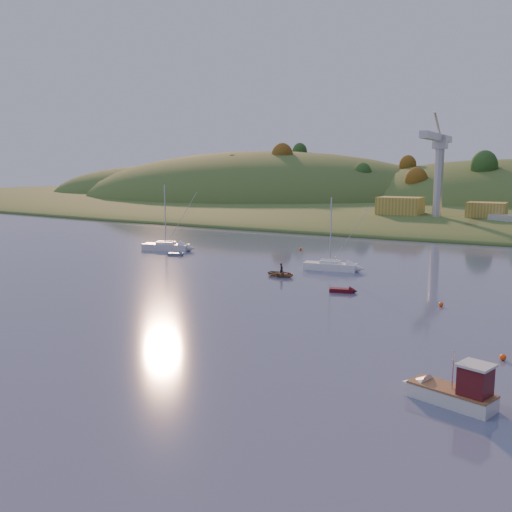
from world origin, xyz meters
The scene contains 22 objects.
ground centered at (0.00, 0.00, 0.00)m, with size 500.00×500.00×0.00m, color #3E4A65.
far_shore centered at (0.00, 230.00, 0.00)m, with size 620.00×220.00×1.50m, color #324B1E.
shore_slope centered at (0.00, 165.00, 0.00)m, with size 640.00×150.00×7.00m, color #324B1E.
hill_left_far centered at (-160.00, 215.00, 0.00)m, with size 120.00×100.00×32.00m, color #324B1E.
hill_left centered at (-90.00, 200.00, 0.00)m, with size 170.00×140.00×44.00m, color #324B1E.
hill_center centered at (10.00, 210.00, 0.00)m, with size 140.00×120.00×36.00m, color #324B1E.
hillside_trees centered at (0.00, 185.00, 0.00)m, with size 280.00×50.00×32.00m, color #1C4F1D, non-canonical shape.
wharf centered at (5.00, 122.00, 1.20)m, with size 42.00×16.00×2.40m, color slate.
shed_west centered at (-8.00, 123.00, 4.80)m, with size 11.00×8.00×4.80m, color olive.
shed_east centered at (13.00, 124.00, 4.40)m, with size 9.00×7.00×4.00m, color olive.
dock_crane centered at (2.00, 118.39, 17.17)m, with size 3.20×28.00×20.30m.
fishing_boat centered at (25.40, 10.77, 0.88)m, with size 6.52×3.69×3.97m.
sailboat_near centered at (-32.13, 55.76, 0.76)m, with size 8.86×4.50×11.79m.
sailboat_far centered at (1.29, 51.38, 0.70)m, with size 7.87×3.42×10.56m.
canoe centered at (-2.70, 43.54, 0.40)m, with size 2.76×3.86×0.80m, color olive.
paddler centered at (-2.70, 43.54, 0.79)m, with size 0.58×0.38×1.58m, color black.
red_tender centered at (8.72, 38.23, 0.23)m, with size 3.47×1.90×1.12m.
grey_dinghy centered at (-26.42, 51.86, 0.22)m, with size 3.02×1.92×1.06m.
work_vessel centered at (17.75, 118.00, 1.42)m, with size 16.35×11.54×3.98m.
buoy_0 centered at (27.71, 21.11, 0.25)m, with size 0.50×0.50×0.50m, color #FF510D.
buoy_1 centered at (19.96, 36.53, 0.25)m, with size 0.50×0.50×0.50m, color #FF510D.
buoy_2 centered at (-10.92, 67.62, 0.25)m, with size 0.50×0.50×0.50m, color #FF510D.
Camera 1 is at (31.66, -25.11, 14.72)m, focal length 40.00 mm.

